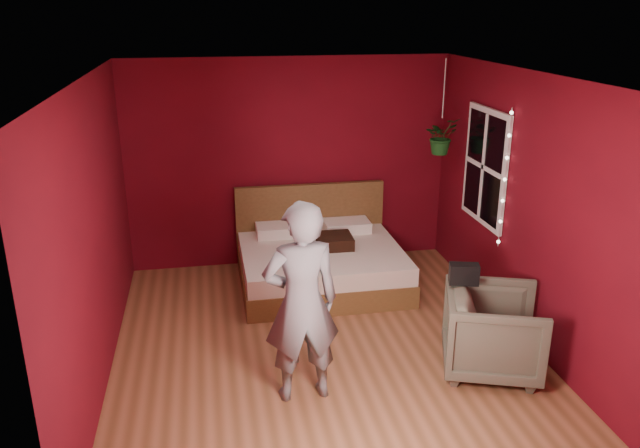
{
  "coord_description": "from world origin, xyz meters",
  "views": [
    {
      "loc": [
        -1.02,
        -5.27,
        3.17
      ],
      "look_at": [
        0.04,
        0.4,
        1.14
      ],
      "focal_mm": 35.0,
      "sensor_mm": 36.0,
      "label": 1
    }
  ],
  "objects": [
    {
      "name": "window",
      "position": [
        1.97,
        0.9,
        1.5
      ],
      "size": [
        0.05,
        0.97,
        1.27
      ],
      "color": "white",
      "rests_on": "room_walls"
    },
    {
      "name": "handbag",
      "position": [
        1.21,
        -0.43,
        0.87
      ],
      "size": [
        0.29,
        0.2,
        0.19
      ],
      "primitive_type": "cube",
      "rotation": [
        0.0,
        0.0,
        -0.28
      ],
      "color": "black",
      "rests_on": "armchair"
    },
    {
      "name": "room_walls",
      "position": [
        0.0,
        0.0,
        1.68
      ],
      "size": [
        4.04,
        4.54,
        2.62
      ],
      "color": "maroon",
      "rests_on": "ground"
    },
    {
      "name": "floor",
      "position": [
        0.0,
        0.0,
        0.0
      ],
      "size": [
        4.5,
        4.5,
        0.0
      ],
      "primitive_type": "plane",
      "color": "#92593A",
      "rests_on": "ground"
    },
    {
      "name": "fairy_lights",
      "position": [
        1.94,
        0.37,
        1.5
      ],
      "size": [
        0.04,
        0.04,
        1.45
      ],
      "color": "silver",
      "rests_on": "room_walls"
    },
    {
      "name": "throw_pillow",
      "position": [
        0.41,
        1.43,
        0.54
      ],
      "size": [
        0.41,
        0.41,
        0.14
      ],
      "primitive_type": "cube",
      "rotation": [
        0.0,
        0.0,
        -0.02
      ],
      "color": "black",
      "rests_on": "bed"
    },
    {
      "name": "person",
      "position": [
        -0.33,
        -0.74,
        0.87
      ],
      "size": [
        0.67,
        0.46,
        1.75
      ],
      "primitive_type": "imported",
      "rotation": [
        0.0,
        0.0,
        3.21
      ],
      "color": "slate",
      "rests_on": "ground"
    },
    {
      "name": "armchair",
      "position": [
        1.43,
        -0.67,
        0.39
      ],
      "size": [
        1.08,
        1.06,
        0.78
      ],
      "primitive_type": "imported",
      "rotation": [
        0.0,
        0.0,
        1.23
      ],
      "color": "#565544",
      "rests_on": "ground"
    },
    {
      "name": "hanging_plant",
      "position": [
        1.71,
        1.59,
        1.71
      ],
      "size": [
        0.49,
        0.46,
        1.1
      ],
      "color": "silver",
      "rests_on": "room_walls"
    },
    {
      "name": "bed",
      "position": [
        0.24,
        1.48,
        0.27
      ],
      "size": [
        1.89,
        1.61,
        1.04
      ],
      "color": "brown",
      "rests_on": "ground"
    }
  ]
}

